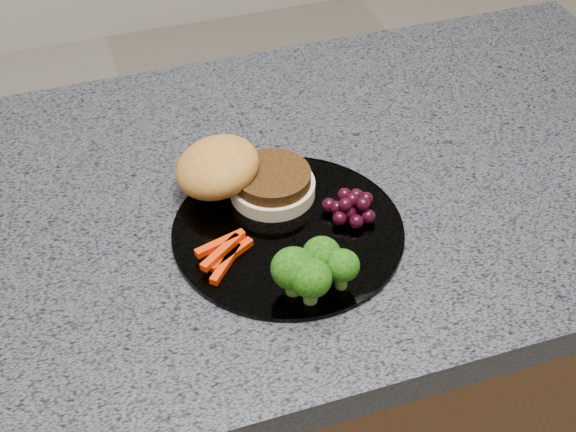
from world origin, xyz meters
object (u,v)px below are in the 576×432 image
(island_cabinet, at_px, (260,417))
(plate, at_px, (288,231))
(grape_bunch, at_px, (351,207))
(burger, at_px, (237,176))

(island_cabinet, distance_m, plate, 0.48)
(plate, bearing_deg, grape_bunch, 0.08)
(burger, distance_m, grape_bunch, 0.14)
(burger, bearing_deg, grape_bunch, -19.88)
(plate, height_order, burger, burger)
(plate, relative_size, burger, 1.44)
(plate, bearing_deg, burger, 114.16)
(grape_bunch, bearing_deg, plate, -179.92)
(island_cabinet, bearing_deg, plate, -74.74)
(island_cabinet, distance_m, grape_bunch, 0.50)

